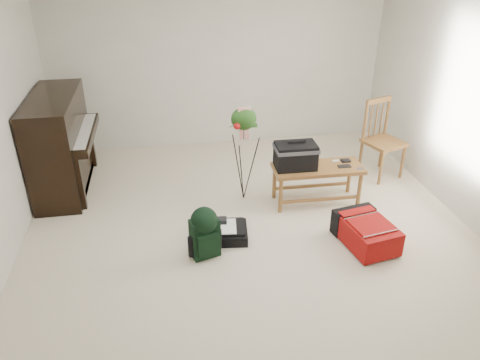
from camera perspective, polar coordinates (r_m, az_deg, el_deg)
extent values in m
cube|color=beige|center=(5.22, 1.51, -7.26)|extent=(5.00, 5.50, 0.01)
cube|color=white|center=(4.29, 1.96, 21.11)|extent=(5.00, 5.50, 0.01)
cube|color=silver|center=(7.19, -2.66, 13.86)|extent=(5.00, 0.04, 2.50)
cube|color=black|center=(6.39, -21.14, 4.15)|extent=(0.55, 1.50, 1.25)
cube|color=black|center=(6.30, -18.64, 5.27)|extent=(0.28, 1.30, 0.10)
cube|color=white|center=(6.28, -18.71, 5.69)|extent=(0.22, 1.20, 0.02)
cube|color=black|center=(6.62, -19.87, -0.35)|extent=(0.45, 1.30, 0.10)
cube|color=olive|center=(5.76, 9.46, 1.42)|extent=(1.10, 0.46, 0.04)
cylinder|color=olive|center=(5.59, 5.02, -2.00)|extent=(0.05, 0.05, 0.45)
cylinder|color=olive|center=(5.89, 4.19, -0.31)|extent=(0.05, 0.05, 0.45)
cylinder|color=olive|center=(5.90, 14.34, -1.14)|extent=(0.05, 0.05, 0.45)
cylinder|color=olive|center=(6.18, 13.11, 0.43)|extent=(0.05, 0.05, 0.45)
cube|color=olive|center=(6.62, 17.13, 4.38)|extent=(0.59, 0.59, 0.04)
cylinder|color=olive|center=(6.48, 15.97, 1.50)|extent=(0.04, 0.04, 0.47)
cylinder|color=olive|center=(6.80, 14.63, 2.99)|extent=(0.04, 0.04, 0.47)
cylinder|color=olive|center=(6.65, 19.06, 1.73)|extent=(0.04, 0.04, 0.47)
cylinder|color=olive|center=(6.96, 17.62, 3.17)|extent=(0.04, 0.04, 0.47)
cube|color=olive|center=(6.60, 17.06, 9.35)|extent=(0.41, 0.18, 0.07)
cylinder|color=olive|center=(6.60, 15.19, 7.17)|extent=(0.04, 0.04, 0.57)
cylinder|color=olive|center=(6.77, 18.27, 7.25)|extent=(0.04, 0.04, 0.57)
cube|color=#A80711|center=(5.24, 15.12, -6.19)|extent=(0.58, 0.76, 0.26)
cube|color=black|center=(5.44, 14.03, -4.66)|extent=(0.50, 0.24, 0.28)
cube|color=#A80711|center=(5.13, 15.53, -5.18)|extent=(0.48, 0.46, 0.02)
cube|color=silver|center=(4.98, 16.43, -6.34)|extent=(0.43, 0.09, 0.01)
cube|color=black|center=(5.22, -1.93, -6.47)|extent=(0.55, 0.46, 0.12)
cube|color=black|center=(5.18, -1.95, -5.78)|extent=(0.48, 0.39, 0.03)
cube|color=white|center=(5.15, -1.70, -5.65)|extent=(0.26, 0.33, 0.01)
cube|color=black|center=(5.19, -2.60, -5.00)|extent=(0.17, 0.12, 0.05)
cube|color=black|center=(4.88, -4.31, -7.05)|extent=(0.33, 0.25, 0.43)
cube|color=black|center=(4.81, -4.17, -8.00)|extent=(0.24, 0.11, 0.25)
sphere|color=black|center=(4.76, -4.40, -4.93)|extent=(0.28, 0.28, 0.28)
cube|color=black|center=(4.96, -5.20, -6.53)|extent=(0.04, 0.04, 0.38)
cube|color=black|center=(4.97, -3.64, -6.40)|extent=(0.04, 0.04, 0.38)
cylinder|color=black|center=(5.56, 0.46, 6.54)|extent=(0.01, 0.01, 0.33)
ellipsoid|color=#245019|center=(5.52, 0.46, 7.48)|extent=(0.30, 0.22, 0.28)
cube|color=red|center=(5.47, 0.51, 8.36)|extent=(0.15, 0.05, 0.09)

